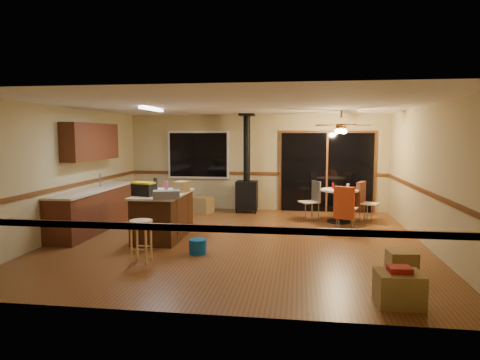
% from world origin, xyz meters
% --- Properties ---
extents(floor, '(7.00, 7.00, 0.00)m').
position_xyz_m(floor, '(0.00, 0.00, 0.00)').
color(floor, brown).
rests_on(floor, ground).
extents(ceiling, '(7.00, 7.00, 0.00)m').
position_xyz_m(ceiling, '(0.00, 0.00, 2.60)').
color(ceiling, silver).
rests_on(ceiling, ground).
extents(wall_back, '(7.00, 0.00, 7.00)m').
position_xyz_m(wall_back, '(0.00, 3.50, 1.30)').
color(wall_back, tan).
rests_on(wall_back, ground).
extents(wall_front, '(7.00, 0.00, 7.00)m').
position_xyz_m(wall_front, '(0.00, -3.50, 1.30)').
color(wall_front, tan).
rests_on(wall_front, ground).
extents(wall_left, '(0.00, 7.00, 7.00)m').
position_xyz_m(wall_left, '(-3.50, 0.00, 1.30)').
color(wall_left, tan).
rests_on(wall_left, ground).
extents(wall_right, '(0.00, 7.00, 7.00)m').
position_xyz_m(wall_right, '(3.50, 0.00, 1.30)').
color(wall_right, tan).
rests_on(wall_right, ground).
extents(chair_rail, '(7.00, 7.00, 0.08)m').
position_xyz_m(chair_rail, '(0.00, 0.00, 1.00)').
color(chair_rail, '#582E16').
rests_on(chair_rail, ground).
extents(window, '(1.72, 0.10, 1.32)m').
position_xyz_m(window, '(-1.60, 3.45, 1.50)').
color(window, black).
rests_on(window, ground).
extents(sliding_door, '(2.52, 0.10, 2.10)m').
position_xyz_m(sliding_door, '(1.90, 3.45, 1.05)').
color(sliding_door, black).
rests_on(sliding_door, ground).
extents(lower_cabinets, '(0.60, 3.00, 0.86)m').
position_xyz_m(lower_cabinets, '(-3.20, 0.50, 0.43)').
color(lower_cabinets, '#4F2414').
rests_on(lower_cabinets, ground).
extents(countertop, '(0.64, 3.04, 0.04)m').
position_xyz_m(countertop, '(-3.20, 0.50, 0.88)').
color(countertop, beige).
rests_on(countertop, lower_cabinets).
extents(upper_cabinets, '(0.35, 2.00, 0.80)m').
position_xyz_m(upper_cabinets, '(-3.33, 0.70, 1.90)').
color(upper_cabinets, '#4F2414').
rests_on(upper_cabinets, ground).
extents(kitchen_island, '(0.88, 1.68, 0.90)m').
position_xyz_m(kitchen_island, '(-1.50, 0.00, 0.45)').
color(kitchen_island, '#381E0E').
rests_on(kitchen_island, ground).
extents(wood_stove, '(0.55, 0.50, 2.52)m').
position_xyz_m(wood_stove, '(-0.20, 3.05, 0.73)').
color(wood_stove, black).
rests_on(wood_stove, ground).
extents(ceiling_fan, '(0.24, 0.24, 0.55)m').
position_xyz_m(ceiling_fan, '(2.11, 2.04, 2.21)').
color(ceiling_fan, brown).
rests_on(ceiling_fan, ceiling).
extents(fluorescent_strip, '(0.10, 1.20, 0.04)m').
position_xyz_m(fluorescent_strip, '(-1.80, 0.30, 2.56)').
color(fluorescent_strip, white).
rests_on(fluorescent_strip, ceiling).
extents(toolbox_grey, '(0.53, 0.39, 0.15)m').
position_xyz_m(toolbox_grey, '(-1.20, -0.71, 0.97)').
color(toolbox_grey, slate).
rests_on(toolbox_grey, kitchen_island).
extents(toolbox_black, '(0.46, 0.32, 0.23)m').
position_xyz_m(toolbox_black, '(-1.75, -0.41, 1.01)').
color(toolbox_black, black).
rests_on(toolbox_black, kitchen_island).
extents(toolbox_yellow_lid, '(0.47, 0.33, 0.03)m').
position_xyz_m(toolbox_yellow_lid, '(-1.75, -0.41, 1.14)').
color(toolbox_yellow_lid, gold).
rests_on(toolbox_yellow_lid, toolbox_black).
extents(box_on_island, '(0.29, 0.36, 0.21)m').
position_xyz_m(box_on_island, '(-1.18, 0.22, 1.01)').
color(box_on_island, olive).
rests_on(box_on_island, kitchen_island).
extents(bottle_dark, '(0.09, 0.09, 0.28)m').
position_xyz_m(bottle_dark, '(-1.71, 0.18, 1.04)').
color(bottle_dark, black).
rests_on(bottle_dark, kitchen_island).
extents(bottle_pink, '(0.09, 0.09, 0.24)m').
position_xyz_m(bottle_pink, '(-1.42, -0.04, 1.02)').
color(bottle_pink, '#D84C8C').
rests_on(bottle_pink, kitchen_island).
extents(bottle_white, '(0.06, 0.06, 0.16)m').
position_xyz_m(bottle_white, '(-1.36, 0.72, 0.98)').
color(bottle_white, white).
rests_on(bottle_white, kitchen_island).
extents(bar_stool, '(0.44, 0.44, 0.68)m').
position_xyz_m(bar_stool, '(-1.35, -1.60, 0.34)').
color(bar_stool, tan).
rests_on(bar_stool, floor).
extents(blue_bucket, '(0.36, 0.36, 0.25)m').
position_xyz_m(blue_bucket, '(-0.55, -1.05, 0.13)').
color(blue_bucket, '#0B50A3').
rests_on(blue_bucket, floor).
extents(dining_table, '(0.88, 0.88, 0.78)m').
position_xyz_m(dining_table, '(2.11, 2.04, 0.53)').
color(dining_table, black).
rests_on(dining_table, ground).
extents(glass_red, '(0.06, 0.06, 0.14)m').
position_xyz_m(glass_red, '(1.96, 2.14, 0.85)').
color(glass_red, '#590C14').
rests_on(glass_red, dining_table).
extents(glass_cream, '(0.08, 0.08, 0.15)m').
position_xyz_m(glass_cream, '(2.29, 1.99, 0.85)').
color(glass_cream, beige).
rests_on(glass_cream, dining_table).
extents(chair_left, '(0.54, 0.54, 0.51)m').
position_xyz_m(chair_left, '(1.51, 2.18, 0.59)').
color(chair_left, '#BDA98C').
rests_on(chair_left, ground).
extents(chair_near, '(0.56, 0.59, 0.70)m').
position_xyz_m(chair_near, '(2.14, 1.17, 0.60)').
color(chair_near, '#BDA98C').
rests_on(chair_near, ground).
extents(chair_right, '(0.59, 0.58, 0.70)m').
position_xyz_m(chair_right, '(2.65, 2.16, 0.60)').
color(chair_right, '#BDA98C').
rests_on(chair_right, ground).
extents(box_under_window, '(0.64, 0.58, 0.43)m').
position_xyz_m(box_under_window, '(-1.36, 2.79, 0.21)').
color(box_under_window, olive).
rests_on(box_under_window, floor).
extents(box_corner_a, '(0.56, 0.48, 0.41)m').
position_xyz_m(box_corner_a, '(2.38, -2.91, 0.20)').
color(box_corner_a, olive).
rests_on(box_corner_a, floor).
extents(box_corner_b, '(0.44, 0.39, 0.33)m').
position_xyz_m(box_corner_b, '(2.70, -1.64, 0.16)').
color(box_corner_b, olive).
rests_on(box_corner_b, floor).
extents(box_small_red, '(0.28, 0.24, 0.07)m').
position_xyz_m(box_small_red, '(2.38, -2.91, 0.44)').
color(box_small_red, maroon).
rests_on(box_small_red, box_corner_a).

